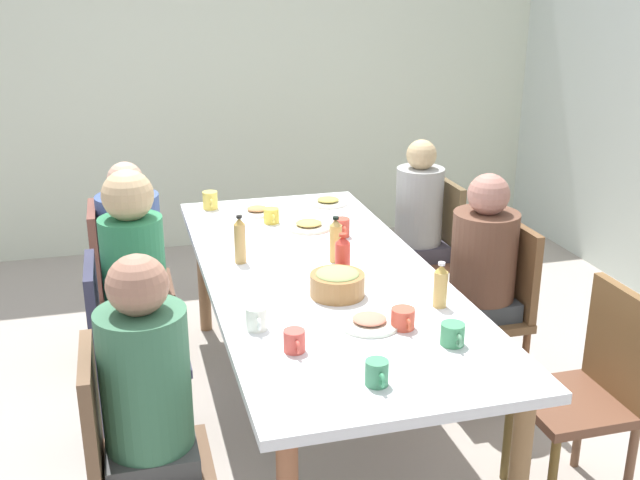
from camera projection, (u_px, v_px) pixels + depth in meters
The scene contains 31 objects.
ground_plane at pixel (320, 418), 3.68m from camera, with size 6.35×6.35×0.00m, color #A59B91.
wall_left at pixel (226, 75), 5.71m from camera, with size 0.12×5.16×2.60m, color silver.
dining_table at pixel (320, 285), 3.45m from camera, with size 2.44×1.02×0.77m.
chair_0 at pixel (430, 247), 4.47m from camera, with size 0.40×0.40×0.90m.
person_0 at pixel (416, 221), 4.39m from camera, with size 0.30×0.30×1.15m.
chair_1 at pixel (495, 302), 3.73m from camera, with size 0.40×0.40×0.90m.
person_1 at pixel (481, 268), 3.64m from camera, with size 0.31×0.31×1.16m.
chair_2 at pixel (593, 384), 2.99m from camera, with size 0.40×0.40×0.90m.
chair_3 at pixel (122, 346), 3.29m from camera, with size 0.40×0.40×0.90m.
person_3 at pixel (139, 291), 3.23m from camera, with size 0.30×0.30×1.29m.
chair_4 at pixel (128, 455), 2.55m from camera, with size 0.40×0.40×0.90m.
person_4 at pixel (150, 395), 2.50m from camera, with size 0.30×0.30×1.22m.
chair_5 at pixel (118, 277), 4.04m from camera, with size 0.40×0.40×0.90m.
person_5 at pixel (133, 245), 4.00m from camera, with size 0.32×0.32×1.13m.
plate_0 at pixel (309, 225), 4.00m from camera, with size 0.25×0.25×0.04m.
plate_1 at pixel (257, 211), 4.24m from camera, with size 0.20×0.20×0.04m.
plate_2 at pixel (328, 202), 4.41m from camera, with size 0.23×0.23×0.04m.
plate_3 at pixel (369, 322), 2.90m from camera, with size 0.24×0.24×0.04m.
bowl_0 at pixel (337, 283), 3.16m from camera, with size 0.23×0.23×0.12m.
cup_0 at pixel (453, 334), 2.75m from camera, with size 0.12×0.09×0.08m.
cup_1 at pixel (210, 200), 4.31m from camera, with size 0.12×0.08×0.10m.
cup_2 at pixel (403, 319), 2.87m from camera, with size 0.13×0.09×0.08m.
cup_3 at pixel (294, 341), 2.70m from camera, with size 0.11×0.08×0.08m.
cup_4 at pixel (377, 373), 2.48m from camera, with size 0.11×0.08×0.09m.
cup_5 at pixel (257, 318), 2.86m from camera, with size 0.12×0.08×0.09m.
cup_6 at pixel (342, 228), 3.86m from camera, with size 0.12×0.08×0.09m.
cup_7 at pixel (271, 216), 4.07m from camera, with size 0.12×0.08×0.08m.
bottle_0 at pixel (240, 241), 3.50m from camera, with size 0.05×0.05×0.23m.
bottle_1 at pixel (336, 241), 3.51m from camera, with size 0.06×0.06×0.22m.
bottle_2 at pixel (440, 286), 3.04m from camera, with size 0.06×0.06×0.19m.
bottle_3 at pixel (343, 258), 3.30m from camera, with size 0.07×0.07×0.21m.
Camera 1 is at (3.07, -0.83, 2.04)m, focal length 42.86 mm.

